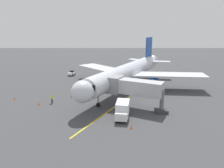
{
  "coord_description": "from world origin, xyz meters",
  "views": [
    {
      "loc": [
        5.42,
        50.47,
        13.75
      ],
      "look_at": [
        5.38,
        9.23,
        3.0
      ],
      "focal_mm": 33.8,
      "sensor_mm": 36.0,
      "label": 1
    }
  ],
  "objects_px": {
    "tug_portside": "(72,73)",
    "safety_cone_nose_right": "(14,99)",
    "safety_cone_wing_starboard": "(39,104)",
    "ground_crew_marshaller": "(52,99)",
    "safety_cone_wing_port": "(71,96)",
    "jet_bridge": "(131,87)",
    "safety_cone_nose_left": "(131,127)",
    "airplane": "(128,72)",
    "box_truck_near_nose": "(122,110)"
  },
  "relations": [
    {
      "from": "jet_bridge",
      "to": "safety_cone_nose_right",
      "type": "height_order",
      "value": "jet_bridge"
    },
    {
      "from": "jet_bridge",
      "to": "tug_portside",
      "type": "bearing_deg",
      "value": -59.73
    },
    {
      "from": "box_truck_near_nose",
      "to": "safety_cone_nose_right",
      "type": "bearing_deg",
      "value": -22.83
    },
    {
      "from": "box_truck_near_nose",
      "to": "safety_cone_wing_port",
      "type": "bearing_deg",
      "value": -46.53
    },
    {
      "from": "tug_portside",
      "to": "safety_cone_wing_starboard",
      "type": "relative_size",
      "value": 4.77
    },
    {
      "from": "box_truck_near_nose",
      "to": "safety_cone_wing_port",
      "type": "distance_m",
      "value": 14.81
    },
    {
      "from": "safety_cone_wing_port",
      "to": "airplane",
      "type": "bearing_deg",
      "value": -151.53
    },
    {
      "from": "jet_bridge",
      "to": "safety_cone_nose_left",
      "type": "bearing_deg",
      "value": 85.79
    },
    {
      "from": "safety_cone_nose_left",
      "to": "safety_cone_wing_starboard",
      "type": "xyz_separation_m",
      "value": [
        16.47,
        -9.74,
        0.0
      ]
    },
    {
      "from": "airplane",
      "to": "ground_crew_marshaller",
      "type": "distance_m",
      "value": 18.79
    },
    {
      "from": "tug_portside",
      "to": "safety_cone_wing_starboard",
      "type": "xyz_separation_m",
      "value": [
        1.38,
        25.86,
        -0.43
      ]
    },
    {
      "from": "tug_portside",
      "to": "safety_cone_nose_right",
      "type": "height_order",
      "value": "tug_portside"
    },
    {
      "from": "jet_bridge",
      "to": "safety_cone_wing_starboard",
      "type": "bearing_deg",
      "value": -3.59
    },
    {
      "from": "tug_portside",
      "to": "safety_cone_nose_right",
      "type": "relative_size",
      "value": 4.77
    },
    {
      "from": "jet_bridge",
      "to": "tug_portside",
      "type": "distance_m",
      "value": 31.34
    },
    {
      "from": "jet_bridge",
      "to": "safety_cone_nose_left",
      "type": "xyz_separation_m",
      "value": [
        0.64,
        8.67,
        -3.49
      ]
    },
    {
      "from": "ground_crew_marshaller",
      "to": "safety_cone_wing_starboard",
      "type": "xyz_separation_m",
      "value": [
        2.23,
        0.95,
        -0.61
      ]
    },
    {
      "from": "safety_cone_wing_port",
      "to": "box_truck_near_nose",
      "type": "bearing_deg",
      "value": 133.47
    },
    {
      "from": "safety_cone_wing_port",
      "to": "safety_cone_wing_starboard",
      "type": "xyz_separation_m",
      "value": [
        5.21,
        4.74,
        0.0
      ]
    },
    {
      "from": "jet_bridge",
      "to": "box_truck_near_nose",
      "type": "xyz_separation_m",
      "value": [
        1.74,
        4.91,
        -2.38
      ]
    },
    {
      "from": "tug_portside",
      "to": "safety_cone_nose_left",
      "type": "distance_m",
      "value": 38.67
    },
    {
      "from": "safety_cone_wing_port",
      "to": "safety_cone_nose_left",
      "type": "bearing_deg",
      "value": 127.87
    },
    {
      "from": "ground_crew_marshaller",
      "to": "safety_cone_nose_right",
      "type": "relative_size",
      "value": 3.11
    },
    {
      "from": "jet_bridge",
      "to": "box_truck_near_nose",
      "type": "bearing_deg",
      "value": 70.48
    },
    {
      "from": "ground_crew_marshaller",
      "to": "safety_cone_nose_right",
      "type": "xyz_separation_m",
      "value": [
        8.12,
        -2.01,
        -0.61
      ]
    },
    {
      "from": "ground_crew_marshaller",
      "to": "safety_cone_wing_starboard",
      "type": "height_order",
      "value": "ground_crew_marshaller"
    },
    {
      "from": "safety_cone_nose_left",
      "to": "safety_cone_wing_starboard",
      "type": "distance_m",
      "value": 19.13
    },
    {
      "from": "jet_bridge",
      "to": "box_truck_near_nose",
      "type": "distance_m",
      "value": 5.72
    },
    {
      "from": "safety_cone_nose_right",
      "to": "safety_cone_wing_starboard",
      "type": "distance_m",
      "value": 6.6
    },
    {
      "from": "safety_cone_wing_starboard",
      "to": "airplane",
      "type": "bearing_deg",
      "value": -146.92
    },
    {
      "from": "ground_crew_marshaller",
      "to": "safety_cone_nose_left",
      "type": "bearing_deg",
      "value": 143.08
    },
    {
      "from": "safety_cone_nose_left",
      "to": "safety_cone_wing_port",
      "type": "bearing_deg",
      "value": -52.13
    },
    {
      "from": "box_truck_near_nose",
      "to": "safety_cone_wing_starboard",
      "type": "bearing_deg",
      "value": -21.27
    },
    {
      "from": "jet_bridge",
      "to": "safety_cone_wing_port",
      "type": "relative_size",
      "value": 19.95
    },
    {
      "from": "jet_bridge",
      "to": "ground_crew_marshaller",
      "type": "relative_size",
      "value": 6.42
    },
    {
      "from": "box_truck_near_nose",
      "to": "safety_cone_nose_right",
      "type": "distance_m",
      "value": 23.09
    },
    {
      "from": "safety_cone_wing_starboard",
      "to": "safety_cone_nose_left",
      "type": "bearing_deg",
      "value": 149.39
    },
    {
      "from": "safety_cone_nose_right",
      "to": "safety_cone_wing_port",
      "type": "bearing_deg",
      "value": -170.95
    },
    {
      "from": "box_truck_near_nose",
      "to": "tug_portside",
      "type": "distance_m",
      "value": 34.78
    },
    {
      "from": "airplane",
      "to": "jet_bridge",
      "type": "relative_size",
      "value": 3.4
    },
    {
      "from": "box_truck_near_nose",
      "to": "safety_cone_nose_left",
      "type": "height_order",
      "value": "box_truck_near_nose"
    },
    {
      "from": "box_truck_near_nose",
      "to": "safety_cone_wing_port",
      "type": "height_order",
      "value": "box_truck_near_nose"
    },
    {
      "from": "airplane",
      "to": "safety_cone_wing_port",
      "type": "bearing_deg",
      "value": 28.47
    },
    {
      "from": "safety_cone_nose_left",
      "to": "jet_bridge",
      "type": "bearing_deg",
      "value": -94.21
    },
    {
      "from": "airplane",
      "to": "box_truck_near_nose",
      "type": "xyz_separation_m",
      "value": [
        2.16,
        17.39,
        -2.62
      ]
    },
    {
      "from": "safety_cone_nose_left",
      "to": "safety_cone_nose_right",
      "type": "xyz_separation_m",
      "value": [
        22.36,
        -12.71,
        0.0
      ]
    },
    {
      "from": "ground_crew_marshaller",
      "to": "box_truck_near_nose",
      "type": "xyz_separation_m",
      "value": [
        -13.13,
        6.93,
        0.5
      ]
    },
    {
      "from": "ground_crew_marshaller",
      "to": "safety_cone_wing_port",
      "type": "height_order",
      "value": "ground_crew_marshaller"
    },
    {
      "from": "airplane",
      "to": "tug_portside",
      "type": "bearing_deg",
      "value": -41.84
    },
    {
      "from": "jet_bridge",
      "to": "safety_cone_wing_starboard",
      "type": "xyz_separation_m",
      "value": [
        17.1,
        -1.07,
        -3.49
      ]
    }
  ]
}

